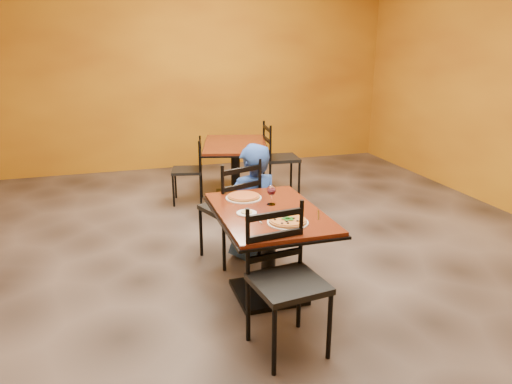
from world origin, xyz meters
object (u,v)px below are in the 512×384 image
object	(u,v)px
chair_second_left	(187,171)
wine_glass	(271,194)
plate_main	(288,223)
chair_second_right	(281,159)
chair_main_near	(288,284)
table_second	(235,158)
side_plate	(247,213)
chair_main_far	(230,209)
diner	(252,200)
table_main	(269,233)
plate_far	(244,198)
pizza_far	(244,196)
pizza_main	(288,221)

from	to	relation	value
chair_second_left	wine_glass	xyz separation A→B (m)	(0.31, -2.48, 0.41)
plate_main	wine_glass	bearing A→B (deg)	87.50
chair_second_left	chair_second_right	world-z (taller)	chair_second_right
chair_second_left	plate_main	xyz separation A→B (m)	(0.29, -2.92, 0.33)
chair_main_near	chair_second_right	xyz separation A→B (m)	(1.17, 3.37, -0.00)
table_second	side_plate	distance (m)	2.70
chair_main_far	diner	distance (m)	0.24
table_main	wine_glass	xyz separation A→B (m)	(0.07, 0.14, 0.28)
diner	wine_glass	world-z (taller)	diner
chair_main_near	chair_second_left	xyz separation A→B (m)	(-0.13, 3.37, -0.08)
plate_far	side_plate	bearing A→B (deg)	-102.14
pizza_far	chair_main_far	bearing A→B (deg)	92.38
chair_main_near	plate_main	bearing A→B (deg)	62.94
chair_second_right	table_second	bearing A→B (deg)	95.43
chair_second_left	pizza_main	size ratio (longest dim) A/B	3.00
chair_main_near	chair_main_far	world-z (taller)	chair_main_far
side_plate	table_main	bearing A→B (deg)	4.70
table_main	chair_second_left	size ratio (longest dim) A/B	1.44
diner	plate_far	distance (m)	0.55
chair_main_near	chair_main_far	xyz separation A→B (m)	(-0.01, 1.55, 0.01)
pizza_far	chair_second_left	bearing A→B (deg)	93.46
plate_main	plate_far	world-z (taller)	same
plate_main	pizza_main	world-z (taller)	pizza_main
table_second	side_plate	size ratio (longest dim) A/B	8.77
chair_main_near	side_plate	world-z (taller)	chair_main_near
diner	pizza_far	distance (m)	0.55
chair_main_far	chair_second_right	size ratio (longest dim) A/B	1.02
table_second	chair_main_near	distance (m)	3.41
table_main	table_second	distance (m)	2.65
chair_second_right	table_main	bearing A→B (deg)	163.42
chair_second_left	pizza_far	xyz separation A→B (m)	(0.14, -2.26, 0.35)
plate_main	plate_far	bearing A→B (deg)	103.36
chair_second_left	chair_main_far	bearing A→B (deg)	16.03
diner	plate_main	world-z (taller)	diner
table_second	wine_glass	size ratio (longest dim) A/B	7.79
table_main	chair_main_far	distance (m)	0.81
table_second	chair_second_right	world-z (taller)	chair_second_right
plate_main	diner	bearing A→B (deg)	86.91
table_second	chair_main_far	bearing A→B (deg)	-106.34
chair_second_right	side_plate	bearing A→B (deg)	160.08
plate_far	pizza_far	distance (m)	0.02
chair_main_near	plate_main	world-z (taller)	chair_main_near
chair_second_right	diner	world-z (taller)	diner
table_second	chair_main_near	world-z (taller)	chair_main_near
pizza_main	chair_second_left	bearing A→B (deg)	95.74
chair_second_left	wine_glass	bearing A→B (deg)	19.49
pizza_main	pizza_far	distance (m)	0.68
table_main	wine_glass	bearing A→B (deg)	64.01
table_second	plate_main	bearing A→B (deg)	-97.00
table_second	plate_far	xyz separation A→B (m)	(-0.51, -2.26, 0.20)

